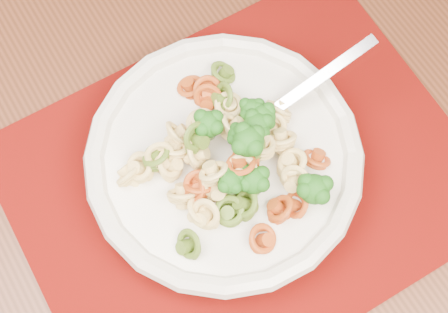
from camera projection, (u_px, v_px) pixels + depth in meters
dining_table at (122, 135)px, 0.75m from camera, size 1.47×1.02×0.76m
placemat at (242, 179)px, 0.62m from camera, size 0.47×0.39×0.00m
pasta_bowl at (224, 160)px, 0.60m from camera, size 0.27×0.27×0.05m
pasta_broccoli_heap at (224, 154)px, 0.58m from camera, size 0.23×0.23×0.06m
fork at (256, 123)px, 0.59m from camera, size 0.18×0.04×0.08m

